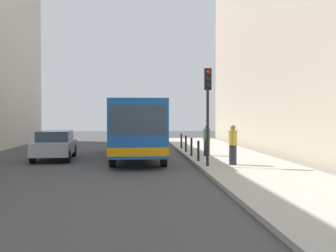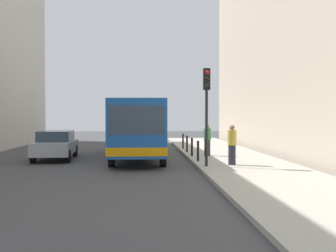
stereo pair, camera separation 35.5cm
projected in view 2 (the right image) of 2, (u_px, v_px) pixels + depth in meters
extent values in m
plane|color=#424244|center=(123.00, 167.00, 18.34)|extent=(80.00, 80.00, 0.00)
cube|color=#ADA89E|center=(243.00, 164.00, 18.66)|extent=(4.40, 40.00, 0.15)
cube|color=#19519E|center=(139.00, 125.00, 22.21)|extent=(2.56, 11.01, 2.50)
cube|color=orange|center=(139.00, 143.00, 22.24)|extent=(2.58, 11.03, 0.36)
cube|color=#2D3D4C|center=(137.00, 120.00, 16.73)|extent=(2.26, 0.07, 1.20)
cube|color=#2D3D4C|center=(139.00, 119.00, 22.70)|extent=(2.57, 9.41, 1.00)
cylinder|color=black|center=(163.00, 155.00, 18.41)|extent=(0.29, 1.00, 1.00)
cylinder|color=black|center=(112.00, 156.00, 18.29)|extent=(0.29, 1.00, 1.00)
cylinder|color=black|center=(158.00, 143.00, 26.20)|extent=(0.29, 1.00, 1.00)
cylinder|color=black|center=(122.00, 143.00, 26.08)|extent=(0.29, 1.00, 1.00)
cube|color=#A5A8AD|center=(56.00, 147.00, 21.34)|extent=(2.01, 4.48, 0.64)
cube|color=#2D3D4C|center=(56.00, 136.00, 21.48)|extent=(1.71, 2.54, 0.52)
cylinder|color=black|center=(68.00, 156.00, 19.95)|extent=(0.25, 0.65, 0.64)
cylinder|color=black|center=(33.00, 156.00, 19.77)|extent=(0.25, 0.65, 0.64)
cylinder|color=black|center=(75.00, 151.00, 22.93)|extent=(0.25, 0.65, 0.64)
cylinder|color=black|center=(45.00, 151.00, 22.75)|extent=(0.25, 0.65, 0.64)
cube|color=black|center=(136.00, 135.00, 33.72)|extent=(2.10, 4.52, 0.64)
cube|color=#2D3D4C|center=(136.00, 128.00, 33.86)|extent=(1.77, 2.57, 0.52)
cylinder|color=black|center=(148.00, 140.00, 32.35)|extent=(0.26, 0.65, 0.64)
cylinder|color=black|center=(127.00, 140.00, 32.14)|extent=(0.26, 0.65, 0.64)
cylinder|color=black|center=(145.00, 138.00, 35.33)|extent=(0.26, 0.65, 0.64)
cylinder|color=black|center=(126.00, 138.00, 35.11)|extent=(0.26, 0.65, 0.64)
cylinder|color=black|center=(206.00, 128.00, 17.33)|extent=(0.12, 0.12, 3.20)
cube|color=black|center=(207.00, 79.00, 17.28)|extent=(0.28, 0.24, 0.90)
sphere|color=red|center=(207.00, 72.00, 17.14)|extent=(0.16, 0.16, 0.16)
sphere|color=black|center=(207.00, 79.00, 17.15)|extent=(0.16, 0.16, 0.16)
sphere|color=black|center=(207.00, 86.00, 17.15)|extent=(0.16, 0.16, 0.16)
cylinder|color=black|center=(198.00, 151.00, 19.26)|extent=(0.11, 0.11, 0.95)
cylinder|color=black|center=(192.00, 147.00, 21.66)|extent=(0.11, 0.11, 0.95)
cylinder|color=black|center=(187.00, 144.00, 24.06)|extent=(0.11, 0.11, 0.95)
cylinder|color=black|center=(183.00, 141.00, 26.46)|extent=(0.11, 0.11, 0.95)
cylinder|color=#26262D|center=(232.00, 155.00, 17.83)|extent=(0.32, 0.32, 0.85)
cylinder|color=gold|center=(232.00, 138.00, 17.81)|extent=(0.38, 0.38, 0.65)
sphere|color=#8C6647|center=(232.00, 127.00, 17.80)|extent=(0.23, 0.23, 0.23)
cylinder|color=#26262D|center=(207.00, 148.00, 21.85)|extent=(0.32, 0.32, 0.81)
cylinder|color=#336B3F|center=(207.00, 134.00, 21.83)|extent=(0.38, 0.38, 0.62)
sphere|color=#8C6647|center=(207.00, 126.00, 21.82)|extent=(0.22, 0.22, 0.22)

